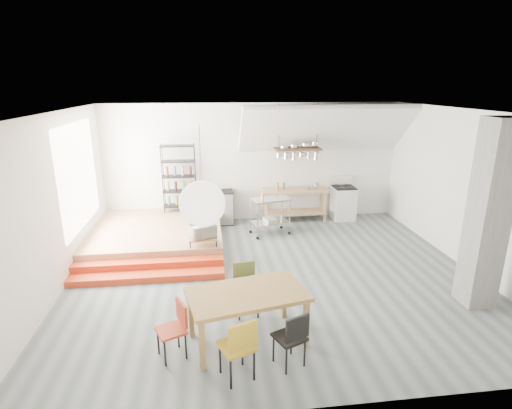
{
  "coord_description": "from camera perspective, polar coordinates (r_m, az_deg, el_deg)",
  "views": [
    {
      "loc": [
        -1.27,
        -7.2,
        3.69
      ],
      "look_at": [
        -0.27,
        0.8,
        1.23
      ],
      "focal_mm": 28.0,
      "sensor_mm": 36.0,
      "label": 1
    }
  ],
  "objects": [
    {
      "name": "floor",
      "position": [
        8.19,
        2.59,
        -9.85
      ],
      "size": [
        8.0,
        8.0,
        0.0
      ],
      "primitive_type": "plane",
      "color": "#555F63",
      "rests_on": "ground"
    },
    {
      "name": "wall_back",
      "position": [
        10.97,
        -0.38,
        5.97
      ],
      "size": [
        8.0,
        0.04,
        3.2
      ],
      "primitive_type": "cube",
      "color": "silver",
      "rests_on": "ground"
    },
    {
      "name": "wall_left",
      "position": [
        7.98,
        -26.87,
        -0.11
      ],
      "size": [
        0.04,
        7.0,
        3.2
      ],
      "primitive_type": "cube",
      "color": "silver",
      "rests_on": "ground"
    },
    {
      "name": "wall_right",
      "position": [
        9.16,
        28.23,
        1.72
      ],
      "size": [
        0.04,
        7.0,
        3.2
      ],
      "primitive_type": "cube",
      "color": "silver",
      "rests_on": "ground"
    },
    {
      "name": "ceiling",
      "position": [
        7.33,
        2.92,
        13.1
      ],
      "size": [
        8.0,
        7.0,
        0.02
      ],
      "primitive_type": "cube",
      "color": "white",
      "rests_on": "wall_back"
    },
    {
      "name": "slope_ceiling",
      "position": [
        10.62,
        9.87,
        10.54
      ],
      "size": [
        4.4,
        1.44,
        1.32
      ],
      "primitive_type": "cube",
      "rotation": [
        -0.73,
        0.0,
        0.0
      ],
      "color": "white",
      "rests_on": "wall_back"
    },
    {
      "name": "window_pane",
      "position": [
        9.3,
        -23.97,
        3.76
      ],
      "size": [
        0.02,
        2.5,
        2.2
      ],
      "primitive_type": "cube",
      "color": "white",
      "rests_on": "wall_left"
    },
    {
      "name": "platform",
      "position": [
        9.91,
        -13.84,
        -4.18
      ],
      "size": [
        3.0,
        3.0,
        0.4
      ],
      "primitive_type": "cube",
      "color": "#9B734D",
      "rests_on": "ground"
    },
    {
      "name": "step_lower",
      "position": [
        8.2,
        -15.25,
        -9.93
      ],
      "size": [
        3.0,
        0.35,
        0.13
      ],
      "primitive_type": "cube",
      "color": "red",
      "rests_on": "ground"
    },
    {
      "name": "step_upper",
      "position": [
        8.48,
        -14.97,
        -8.47
      ],
      "size": [
        3.0,
        0.35,
        0.27
      ],
      "primitive_type": "cube",
      "color": "red",
      "rests_on": "ground"
    },
    {
      "name": "concrete_column",
      "position": [
        7.6,
        30.24,
        -1.39
      ],
      "size": [
        0.5,
        0.5,
        3.2
      ],
      "primitive_type": "cube",
      "color": "slate",
      "rests_on": "ground"
    },
    {
      "name": "kitchen_counter",
      "position": [
        11.05,
        5.52,
        0.77
      ],
      "size": [
        1.8,
        0.6,
        0.91
      ],
      "color": "#9B734D",
      "rests_on": "ground"
    },
    {
      "name": "stove",
      "position": [
        11.48,
        12.33,
        0.31
      ],
      "size": [
        0.6,
        0.6,
        1.18
      ],
      "color": "white",
      "rests_on": "ground"
    },
    {
      "name": "pot_rack",
      "position": [
        10.54,
        6.14,
        7.5
      ],
      "size": [
        1.2,
        0.5,
        1.43
      ],
      "color": "#3E2919",
      "rests_on": "ceiling"
    },
    {
      "name": "wire_shelving",
      "position": [
        10.69,
        -10.92,
        3.87
      ],
      "size": [
        0.88,
        0.38,
        1.8
      ],
      "color": "black",
      "rests_on": "platform"
    },
    {
      "name": "microwave_shelf",
      "position": [
        8.55,
        -7.55,
        -4.78
      ],
      "size": [
        0.6,
        0.4,
        0.16
      ],
      "color": "#9B734D",
      "rests_on": "platform"
    },
    {
      "name": "paper_lantern",
      "position": [
        5.19,
        -7.69,
        0.13
      ],
      "size": [
        0.6,
        0.6,
        0.6
      ],
      "primitive_type": "sphere",
      "color": "white",
      "rests_on": "ceiling"
    },
    {
      "name": "dining_table",
      "position": [
        5.93,
        -1.28,
        -13.16
      ],
      "size": [
        1.85,
        1.29,
        0.8
      ],
      "rotation": [
        0.0,
        0.0,
        0.21
      ],
      "color": "olive",
      "rests_on": "ground"
    },
    {
      "name": "chair_mustard",
      "position": [
        5.33,
        -2.43,
        -19.32
      ],
      "size": [
        0.54,
        0.54,
        0.9
      ],
      "rotation": [
        0.0,
        0.0,
        3.52
      ],
      "color": "#B38E1E",
      "rests_on": "ground"
    },
    {
      "name": "chair_black",
      "position": [
        5.58,
        5.23,
        -18.11
      ],
      "size": [
        0.5,
        0.5,
        0.82
      ],
      "rotation": [
        0.0,
        0.0,
        3.56
      ],
      "color": "black",
      "rests_on": "ground"
    },
    {
      "name": "chair_olive",
      "position": [
        6.71,
        -1.53,
        -11.27
      ],
      "size": [
        0.44,
        0.44,
        0.86
      ],
      "rotation": [
        0.0,
        0.0,
        0.13
      ],
      "color": "#575F2D",
      "rests_on": "ground"
    },
    {
      "name": "chair_red",
      "position": [
        5.87,
        -11.44,
        -16.5
      ],
      "size": [
        0.49,
        0.49,
        0.81
      ],
      "rotation": [
        0.0,
        0.0,
        -1.16
      ],
      "color": "#B43619",
      "rests_on": "ground"
    },
    {
      "name": "rolling_cart",
      "position": [
        10.03,
        2.03,
        -0.96
      ],
      "size": [
        1.05,
        0.76,
        0.94
      ],
      "rotation": [
        0.0,
        0.0,
        0.27
      ],
      "color": "silver",
      "rests_on": "ground"
    },
    {
      "name": "mini_fridge",
      "position": [
        10.9,
        -4.69,
        -0.38
      ],
      "size": [
        0.54,
        0.54,
        0.91
      ],
      "primitive_type": "cube",
      "color": "black",
      "rests_on": "ground"
    },
    {
      "name": "microwave",
      "position": [
        8.49,
        -7.59,
        -3.78
      ],
      "size": [
        0.6,
        0.52,
        0.28
      ],
      "primitive_type": "imported",
      "rotation": [
        0.0,
        0.0,
        0.41
      ],
      "color": "beige",
      "rests_on": "microwave_shelf"
    },
    {
      "name": "bowl",
      "position": [
        11.01,
        7.5,
        2.3
      ],
      "size": [
        0.19,
        0.19,
        0.05
      ],
      "primitive_type": "imported",
      "rotation": [
        0.0,
        0.0,
        0.01
      ],
      "color": "silver",
      "rests_on": "kitchen_counter"
    }
  ]
}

